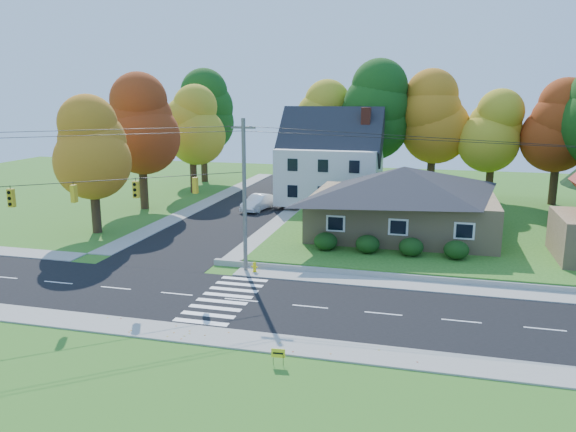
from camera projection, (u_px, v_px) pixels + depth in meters
The scene contains 22 objects.
ground at pixel (241, 300), 31.89m from camera, with size 120.00×120.00×0.00m, color #3D7923.
road_main at pixel (241, 300), 31.88m from camera, with size 90.00×8.00×0.02m, color black.
road_cross at pixel (251, 206), 58.42m from camera, with size 8.00×44.00×0.02m, color black.
sidewalk_north at pixel (267, 273), 36.60m from camera, with size 90.00×2.00×0.08m, color #9C9A90.
sidewalk_south at pixel (207, 336), 27.15m from camera, with size 90.00×2.00×0.08m, color #9C9A90.
lawn at pixel (463, 226), 48.51m from camera, with size 30.00×30.00×0.50m, color #3D7923.
ranch_house at pixel (403, 200), 44.35m from camera, with size 14.60×10.60×5.40m.
colonial_house at pixel (331, 162), 57.36m from camera, with size 10.40×8.40×9.60m.
hedge_row at pixel (389, 245), 39.07m from camera, with size 10.70×1.70×1.27m.
traffic_infrastructure at pixel (245, 207), 32.09m from camera, with size 38.10×10.66×10.00m.
tree_lot_0 at pixel (323, 122), 62.72m from camera, with size 6.72×6.72×12.51m.
tree_lot_1 at pixel (376, 111), 60.03m from camera, with size 7.84×7.84×14.60m.
tree_lot_2 at pixel (434, 117), 59.65m from camera, with size 7.28×7.28×13.56m.
tree_lot_3 at pixel (493, 131), 57.52m from camera, with size 6.16×6.16×11.47m.
tree_lot_4 at pixel (560, 126), 54.97m from camera, with size 6.72×6.72×12.51m.
tree_west_0 at pixel (91, 147), 45.84m from camera, with size 6.16×6.16×11.47m.
tree_west_1 at pixel (140, 124), 55.25m from camera, with size 7.28×7.28×13.56m.
tree_west_2 at pixel (192, 126), 64.60m from camera, with size 6.72×6.72×12.51m.
tree_west_3 at pixel (203, 112), 72.37m from camera, with size 7.84×7.84×14.60m.
white_car at pixel (258, 203), 56.01m from camera, with size 1.65×4.72×1.56m, color white.
fire_hydrant at pixel (255, 267), 36.72m from camera, with size 0.41×0.33×0.74m.
yard_sign at pixel (278, 354), 24.21m from camera, with size 0.61×0.09×0.76m.
Camera 1 is at (10.10, -28.47, 11.58)m, focal length 35.00 mm.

